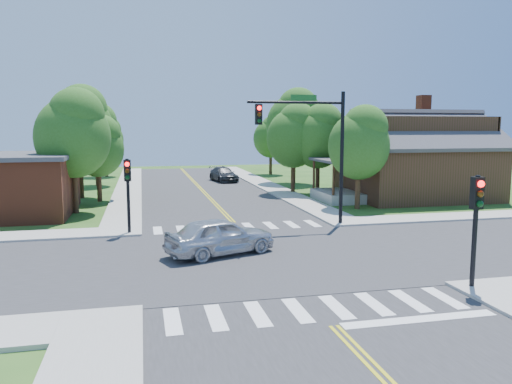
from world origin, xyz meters
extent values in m
plane|color=#244A17|center=(0.00, 0.00, 0.00)|extent=(100.00, 100.00, 0.00)
cube|color=#2D2D30|center=(0.00, 0.00, 0.02)|extent=(10.00, 90.00, 0.04)
cube|color=#2D2D30|center=(0.00, 0.00, 0.03)|extent=(90.00, 10.00, 0.04)
cube|color=#2D2D30|center=(0.00, 0.00, 0.00)|extent=(10.20, 10.20, 0.06)
cube|color=#9E9B93|center=(6.10, 25.00, 0.07)|extent=(2.20, 40.00, 0.14)
cube|color=#9E9B93|center=(-6.10, 25.00, 0.07)|extent=(2.20, 40.00, 0.14)
cube|color=white|center=(-4.20, 6.20, 0.05)|extent=(0.45, 2.00, 0.01)
cube|color=white|center=(-3.00, 6.20, 0.05)|extent=(0.45, 2.00, 0.01)
cube|color=white|center=(-1.80, 6.20, 0.05)|extent=(0.45, 2.00, 0.01)
cube|color=white|center=(-0.60, 6.20, 0.05)|extent=(0.45, 2.00, 0.01)
cube|color=white|center=(0.60, 6.20, 0.05)|extent=(0.45, 2.00, 0.01)
cube|color=white|center=(1.80, 6.20, 0.05)|extent=(0.45, 2.00, 0.01)
cube|color=white|center=(3.00, 6.20, 0.05)|extent=(0.45, 2.00, 0.01)
cube|color=white|center=(4.20, 6.20, 0.05)|extent=(0.45, 2.00, 0.01)
cube|color=white|center=(-4.20, -6.20, 0.05)|extent=(0.45, 2.00, 0.01)
cube|color=white|center=(-3.00, -6.20, 0.05)|extent=(0.45, 2.00, 0.01)
cube|color=white|center=(-1.80, -6.20, 0.05)|extent=(0.45, 2.00, 0.01)
cube|color=white|center=(-0.60, -6.20, 0.05)|extent=(0.45, 2.00, 0.01)
cube|color=white|center=(0.60, -6.20, 0.05)|extent=(0.45, 2.00, 0.01)
cube|color=white|center=(1.80, -6.20, 0.05)|extent=(0.45, 2.00, 0.01)
cube|color=white|center=(3.00, -6.20, 0.05)|extent=(0.45, 2.00, 0.01)
cube|color=white|center=(4.20, -6.20, 0.05)|extent=(0.45, 2.00, 0.01)
cube|color=yellow|center=(-0.10, 26.25, 0.05)|extent=(0.10, 37.50, 0.01)
cube|color=yellow|center=(0.10, 26.25, 0.05)|extent=(0.10, 37.50, 0.01)
cube|color=white|center=(2.50, -7.60, 0.00)|extent=(4.60, 0.45, 0.09)
cylinder|color=black|center=(5.60, 5.60, 3.60)|extent=(0.20, 0.20, 7.20)
cylinder|color=black|center=(3.00, 5.60, 6.60)|extent=(5.20, 0.14, 0.14)
cube|color=#19591E|center=(3.40, 5.55, 6.85)|extent=(1.40, 0.04, 0.30)
cube|color=black|center=(1.00, 5.60, 5.98)|extent=(0.34, 0.28, 1.05)
sphere|color=#FF0C0C|center=(1.00, 5.43, 6.29)|extent=(0.22, 0.22, 0.22)
sphere|color=#3F2605|center=(1.00, 5.43, 5.97)|extent=(0.22, 0.22, 0.22)
sphere|color=#05330F|center=(1.00, 5.43, 5.65)|extent=(0.22, 0.22, 0.22)
cylinder|color=black|center=(5.60, -5.60, 1.90)|extent=(0.16, 0.16, 3.80)
cube|color=black|center=(5.60, -5.60, 3.23)|extent=(0.34, 0.28, 1.05)
sphere|color=#FF0C0C|center=(5.60, -5.77, 3.54)|extent=(0.22, 0.22, 0.22)
sphere|color=#3F2605|center=(5.60, -5.77, 3.22)|extent=(0.22, 0.22, 0.22)
sphere|color=#05330F|center=(5.60, -5.77, 2.90)|extent=(0.22, 0.22, 0.22)
cylinder|color=black|center=(-5.60, 5.60, 1.90)|extent=(0.16, 0.16, 3.80)
cube|color=black|center=(-5.60, 5.60, 3.23)|extent=(0.34, 0.28, 1.05)
sphere|color=#FF0C0C|center=(-5.60, 5.43, 3.54)|extent=(0.22, 0.22, 0.22)
sphere|color=#3F2605|center=(-5.60, 5.43, 3.22)|extent=(0.22, 0.22, 0.22)
sphere|color=#05330F|center=(-5.60, 5.43, 2.90)|extent=(0.22, 0.22, 0.22)
cube|color=#372613|center=(15.20, 14.20, 2.00)|extent=(10.00, 8.00, 4.00)
cube|color=#9E9B93|center=(8.90, 14.20, 0.35)|extent=(2.60, 4.50, 0.70)
cylinder|color=#372613|center=(7.80, 12.20, 1.60)|extent=(0.18, 0.18, 2.50)
cylinder|color=#372613|center=(7.80, 16.20, 1.60)|extent=(0.18, 0.18, 2.50)
cube|color=#38383D|center=(8.90, 14.20, 2.95)|extent=(2.80, 4.80, 0.18)
cube|color=brown|center=(17.70, 17.70, 3.55)|extent=(0.90, 0.90, 7.11)
cylinder|color=#382314|center=(8.81, 10.51, 1.26)|extent=(0.34, 0.34, 2.53)
ellipsoid|color=#2B5719|center=(8.81, 10.51, 4.12)|extent=(3.99, 3.79, 4.39)
sphere|color=#2B5719|center=(9.11, 10.31, 5.32)|extent=(2.92, 2.92, 2.92)
cylinder|color=#382314|center=(8.76, 18.01, 1.35)|extent=(0.34, 0.34, 2.69)
ellipsoid|color=#2B5719|center=(8.76, 18.01, 4.39)|extent=(4.25, 4.04, 4.68)
sphere|color=#2B5719|center=(9.06, 17.81, 5.67)|extent=(3.12, 3.12, 3.12)
cylinder|color=#382314|center=(9.16, 25.70, 1.68)|extent=(0.34, 0.34, 3.35)
ellipsoid|color=#2B5719|center=(9.16, 25.70, 5.47)|extent=(5.29, 5.03, 5.82)
sphere|color=#2B5719|center=(9.46, 25.50, 7.06)|extent=(3.88, 3.88, 3.88)
cylinder|color=#382314|center=(9.27, 34.90, 1.24)|extent=(0.34, 0.34, 2.48)
ellipsoid|color=#2B5719|center=(9.27, 34.90, 4.04)|extent=(3.91, 3.71, 4.30)
sphere|color=#2B5719|center=(9.57, 34.70, 5.21)|extent=(2.87, 2.87, 2.87)
cylinder|color=#382314|center=(-8.98, 12.95, 1.44)|extent=(0.34, 0.34, 2.88)
ellipsoid|color=#2B5719|center=(-8.98, 12.95, 4.70)|extent=(4.55, 4.32, 5.00)
sphere|color=#2B5719|center=(-8.68, 12.75, 6.06)|extent=(3.33, 3.33, 3.33)
cylinder|color=#382314|center=(-9.39, 19.80, 1.58)|extent=(0.34, 0.34, 3.16)
ellipsoid|color=#2B5719|center=(-9.39, 19.80, 5.16)|extent=(4.99, 4.74, 5.49)
sphere|color=#2B5719|center=(-9.09, 19.60, 6.65)|extent=(3.66, 3.66, 3.66)
cylinder|color=#382314|center=(-8.91, 27.99, 1.40)|extent=(0.34, 0.34, 2.80)
ellipsoid|color=#2B5719|center=(-8.91, 27.99, 4.57)|extent=(4.42, 4.20, 4.86)
sphere|color=#2B5719|center=(-8.61, 27.79, 5.89)|extent=(3.24, 3.24, 3.24)
cylinder|color=#382314|center=(-8.67, 36.73, 1.21)|extent=(0.34, 0.34, 2.42)
ellipsoid|color=#2B5719|center=(-8.67, 36.73, 3.95)|extent=(3.82, 3.63, 4.21)
sphere|color=#2B5719|center=(-8.37, 36.53, 5.10)|extent=(2.80, 2.80, 2.80)
cylinder|color=#382314|center=(6.97, 18.88, 1.36)|extent=(0.34, 0.34, 2.71)
ellipsoid|color=#2B5719|center=(6.97, 18.88, 4.43)|extent=(4.28, 4.07, 4.71)
sphere|color=#2B5719|center=(7.27, 18.68, 5.71)|extent=(3.14, 3.14, 3.14)
cylinder|color=#382314|center=(-7.93, 17.77, 1.16)|extent=(0.34, 0.34, 2.32)
ellipsoid|color=#2B5719|center=(-7.93, 17.77, 3.78)|extent=(3.66, 3.47, 4.02)
sphere|color=#2B5719|center=(-7.63, 17.57, 4.88)|extent=(2.68, 2.68, 2.68)
imported|color=silver|center=(-1.79, 0.70, 0.79)|extent=(4.80, 5.81, 1.58)
imported|color=#292B2D|center=(2.88, 28.64, 0.68)|extent=(3.31, 5.26, 1.36)
camera|label=1|loc=(-4.89, -19.50, 5.34)|focal=35.00mm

